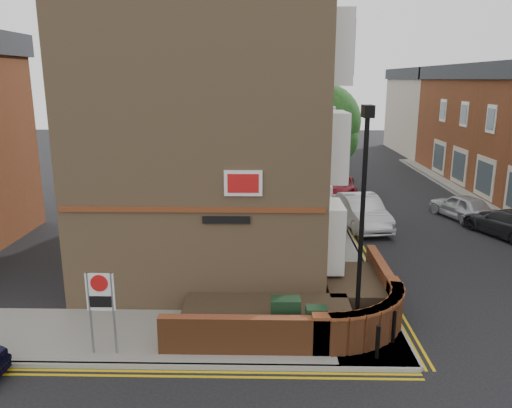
% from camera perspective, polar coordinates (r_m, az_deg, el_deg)
% --- Properties ---
extents(ground, '(120.00, 120.00, 0.00)m').
position_cam_1_polar(ground, '(13.10, 4.93, -18.38)').
color(ground, black).
rests_on(ground, ground).
extents(pavement_corner, '(13.00, 3.00, 0.12)m').
position_cam_1_polar(pavement_corner, '(14.57, -9.80, -14.65)').
color(pavement_corner, gray).
rests_on(pavement_corner, ground).
extents(pavement_main, '(2.00, 32.00, 0.12)m').
position_cam_1_polar(pavement_main, '(28.05, 6.99, -0.37)').
color(pavement_main, gray).
rests_on(pavement_main, ground).
extents(kerb_side, '(13.00, 0.15, 0.12)m').
position_cam_1_polar(kerb_side, '(13.31, -11.06, -17.73)').
color(kerb_side, gray).
rests_on(kerb_side, ground).
extents(kerb_main_near, '(0.15, 32.00, 0.12)m').
position_cam_1_polar(kerb_main_near, '(28.17, 9.01, -0.38)').
color(kerb_main_near, gray).
rests_on(kerb_main_near, ground).
extents(kerb_main_far, '(0.15, 40.00, 0.12)m').
position_cam_1_polar(kerb_main_far, '(27.67, 26.52, -1.99)').
color(kerb_main_far, gray).
rests_on(kerb_main_far, ground).
extents(yellow_lines_side, '(13.00, 0.28, 0.01)m').
position_cam_1_polar(yellow_lines_side, '(13.13, -11.28, -18.50)').
color(yellow_lines_side, gold).
rests_on(yellow_lines_side, ground).
extents(yellow_lines_main, '(0.28, 32.00, 0.01)m').
position_cam_1_polar(yellow_lines_main, '(28.21, 9.51, -0.49)').
color(yellow_lines_main, gold).
rests_on(yellow_lines_main, ground).
extents(corner_building, '(8.95, 10.40, 13.60)m').
position_cam_1_polar(corner_building, '(19.15, -4.91, 11.68)').
color(corner_building, '#9B7852').
rests_on(corner_building, ground).
extents(garden_wall, '(6.80, 6.00, 1.20)m').
position_cam_1_polar(garden_wall, '(15.26, 4.33, -13.33)').
color(garden_wall, brown).
rests_on(garden_wall, ground).
extents(lamppost, '(0.25, 0.50, 6.30)m').
position_cam_1_polar(lamppost, '(12.99, 11.98, -2.65)').
color(lamppost, black).
rests_on(lamppost, pavement_corner).
extents(utility_cabinet_large, '(0.80, 0.45, 1.20)m').
position_cam_1_polar(utility_cabinet_large, '(13.85, 3.38, -12.98)').
color(utility_cabinet_large, '#15311B').
rests_on(utility_cabinet_large, pavement_corner).
extents(utility_cabinet_small, '(0.55, 0.40, 1.10)m').
position_cam_1_polar(utility_cabinet_small, '(13.66, 6.88, -13.71)').
color(utility_cabinet_small, '#15311B').
rests_on(utility_cabinet_small, pavement_corner).
extents(bollard_near, '(0.11, 0.11, 0.90)m').
position_cam_1_polar(bollard_near, '(13.42, 13.73, -15.07)').
color(bollard_near, black).
rests_on(bollard_near, pavement_corner).
extents(bollard_far, '(0.11, 0.11, 0.90)m').
position_cam_1_polar(bollard_far, '(14.24, 15.46, -13.39)').
color(bollard_far, black).
rests_on(bollard_far, pavement_corner).
extents(zone_sign, '(0.72, 0.07, 2.20)m').
position_cam_1_polar(zone_sign, '(13.38, -17.32, -10.28)').
color(zone_sign, slate).
rests_on(zone_sign, pavement_corner).
extents(far_terrace_cream, '(5.40, 12.40, 8.00)m').
position_cam_1_polar(far_terrace_cream, '(51.45, 18.87, 10.06)').
color(far_terrace_cream, '#BAAE99').
rests_on(far_terrace_cream, ground).
extents(tree_near, '(3.64, 3.65, 6.70)m').
position_cam_1_polar(tree_near, '(25.33, 7.73, 8.73)').
color(tree_near, '#382B1E').
rests_on(tree_near, pavement_main).
extents(tree_mid, '(4.03, 4.03, 7.42)m').
position_cam_1_polar(tree_mid, '(33.24, 6.23, 10.88)').
color(tree_mid, '#382B1E').
rests_on(tree_mid, pavement_main).
extents(tree_far, '(3.81, 3.81, 7.00)m').
position_cam_1_polar(tree_far, '(41.22, 5.27, 11.12)').
color(tree_far, '#382B1E').
rests_on(tree_far, pavement_main).
extents(traffic_light_assembly, '(0.20, 0.16, 4.20)m').
position_cam_1_polar(traffic_light_assembly, '(36.41, 6.37, 7.34)').
color(traffic_light_assembly, black).
rests_on(traffic_light_assembly, pavement_main).
extents(silver_car_near, '(2.34, 4.92, 1.56)m').
position_cam_1_polar(silver_car_near, '(24.73, 11.96, -0.82)').
color(silver_car_near, silver).
rests_on(silver_car_near, ground).
extents(red_car_main, '(2.48, 4.62, 1.23)m').
position_cam_1_polar(red_car_main, '(31.05, 9.42, 2.01)').
color(red_car_main, maroon).
rests_on(red_car_main, ground).
extents(grey_car_far, '(3.31, 4.81, 1.29)m').
position_cam_1_polar(grey_car_far, '(25.48, 26.81, -1.94)').
color(grey_car_far, '#27282B').
rests_on(grey_car_far, ground).
extents(silver_car_far, '(2.66, 4.15, 1.32)m').
position_cam_1_polar(silver_car_far, '(27.71, 22.50, -0.26)').
color(silver_car_far, '#B1B4B9').
rests_on(silver_car_far, ground).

